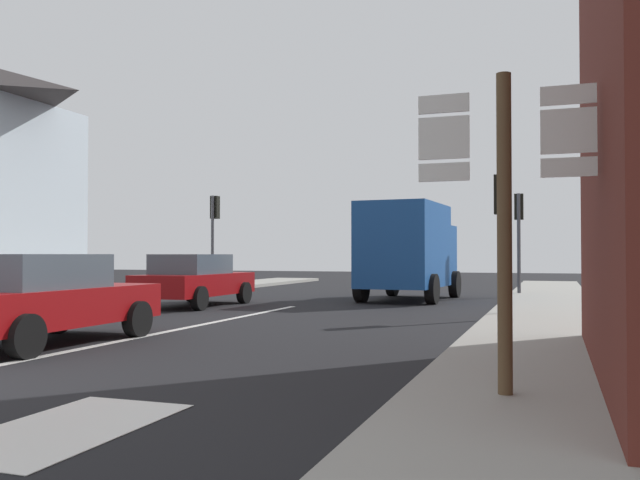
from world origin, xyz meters
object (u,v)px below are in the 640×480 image
at_px(traffic_light_far_right, 519,220).
at_px(sedan_far, 195,279).
at_px(sedan_near, 40,298).
at_px(traffic_light_near_right, 501,212).
at_px(route_sign_post, 504,208).
at_px(traffic_light_far_left, 214,221).
at_px(delivery_truck, 409,249).

bearing_deg(traffic_light_far_right, sedan_far, -138.79).
relative_size(sedan_near, traffic_light_near_right, 1.28).
relative_size(sedan_far, route_sign_post, 1.31).
xyz_separation_m(sedan_near, traffic_light_far_left, (-4.85, 15.06, 2.04)).
bearing_deg(delivery_truck, sedan_far, -139.76).
distance_m(sedan_near, traffic_light_far_left, 15.96).
bearing_deg(delivery_truck, traffic_light_near_right, -59.50).
bearing_deg(delivery_truck, sedan_near, -105.47).
height_order(sedan_far, traffic_light_near_right, traffic_light_near_right).
bearing_deg(traffic_light_near_right, delivery_truck, 120.50).
bearing_deg(traffic_light_far_left, sedan_near, -72.16).
xyz_separation_m(sedan_near, traffic_light_near_right, (6.74, 6.99, 1.67)).
relative_size(traffic_light_far_right, traffic_light_near_right, 1.09).
distance_m(sedan_far, traffic_light_far_right, 11.47).
distance_m(sedan_far, delivery_truck, 6.93).
relative_size(sedan_far, traffic_light_far_left, 1.11).
distance_m(delivery_truck, route_sign_post, 15.27).
relative_size(sedan_near, delivery_truck, 0.82).
height_order(delivery_truck, route_sign_post, route_sign_post).
distance_m(route_sign_post, traffic_light_near_right, 9.25).
xyz_separation_m(sedan_near, route_sign_post, (7.42, -2.21, 1.15)).
height_order(sedan_near, traffic_light_near_right, traffic_light_near_right).
xyz_separation_m(delivery_truck, route_sign_post, (3.95, -14.75, 0.26)).
distance_m(sedan_far, route_sign_post, 13.86).
height_order(delivery_truck, traffic_light_far_left, traffic_light_far_left).
distance_m(delivery_truck, traffic_light_far_left, 8.77).
height_order(route_sign_post, traffic_light_far_right, traffic_light_far_right).
distance_m(sedan_near, sedan_far, 8.29).
relative_size(route_sign_post, traffic_light_far_right, 0.89).
height_order(sedan_far, traffic_light_far_right, traffic_light_far_right).
bearing_deg(sedan_near, traffic_light_far_right, 66.58).
relative_size(sedan_far, traffic_light_far_right, 1.18).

